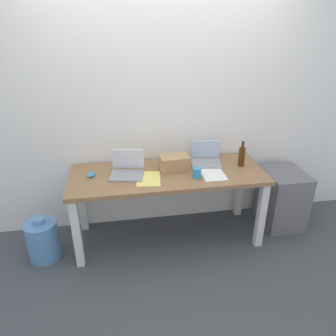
# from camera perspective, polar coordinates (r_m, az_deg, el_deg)

# --- Properties ---
(ground_plane) EXTENTS (8.00, 8.00, 0.00)m
(ground_plane) POSITION_cam_1_polar(r_m,az_deg,el_deg) (3.36, -0.00, -12.15)
(ground_plane) COLOR #42474C
(back_wall) EXTENTS (5.20, 0.08, 2.60)m
(back_wall) POSITION_cam_1_polar(r_m,az_deg,el_deg) (3.14, -1.25, 11.70)
(back_wall) COLOR white
(back_wall) RESTS_ON ground
(desk) EXTENTS (1.83, 0.68, 0.73)m
(desk) POSITION_cam_1_polar(r_m,az_deg,el_deg) (3.01, -0.00, -2.55)
(desk) COLOR olive
(desk) RESTS_ON ground
(laptop_left) EXTENTS (0.34, 0.31, 0.23)m
(laptop_left) POSITION_cam_1_polar(r_m,az_deg,el_deg) (2.94, -7.39, -0.34)
(laptop_left) COLOR gray
(laptop_left) RESTS_ON desk
(laptop_right) EXTENTS (0.32, 0.29, 0.21)m
(laptop_right) POSITION_cam_1_polar(r_m,az_deg,el_deg) (3.18, 6.84, 1.67)
(laptop_right) COLOR gray
(laptop_right) RESTS_ON desk
(beer_bottle) EXTENTS (0.06, 0.06, 0.25)m
(beer_bottle) POSITION_cam_1_polar(r_m,az_deg,el_deg) (3.15, 13.16, 2.12)
(beer_bottle) COLOR #47280F
(beer_bottle) RESTS_ON desk
(computer_mouse) EXTENTS (0.09, 0.12, 0.03)m
(computer_mouse) POSITION_cam_1_polar(r_m,az_deg,el_deg) (2.98, -13.71, -1.17)
(computer_mouse) COLOR #338CC6
(computer_mouse) RESTS_ON desk
(cardboard_box) EXTENTS (0.28, 0.19, 0.14)m
(cardboard_box) POSITION_cam_1_polar(r_m,az_deg,el_deg) (3.00, 1.20, 0.93)
(cardboard_box) COLOR tan
(cardboard_box) RESTS_ON desk
(coffee_mug) EXTENTS (0.08, 0.08, 0.09)m
(coffee_mug) POSITION_cam_1_polar(r_m,az_deg,el_deg) (2.87, 5.24, -0.88)
(coffee_mug) COLOR #338CC6
(coffee_mug) RESTS_ON desk
(paper_sheet_front_right) EXTENTS (0.21, 0.30, 0.00)m
(paper_sheet_front_right) POSITION_cam_1_polar(r_m,az_deg,el_deg) (2.98, 8.09, -1.02)
(paper_sheet_front_right) COLOR white
(paper_sheet_front_right) RESTS_ON desk
(paper_yellow_folder) EXTENTS (0.24, 0.32, 0.00)m
(paper_yellow_folder) POSITION_cam_1_polar(r_m,az_deg,el_deg) (2.86, -3.53, -1.92)
(paper_yellow_folder) COLOR #F4E06B
(paper_yellow_folder) RESTS_ON desk
(water_cooler_jug) EXTENTS (0.29, 0.29, 0.43)m
(water_cooler_jug) POSITION_cam_1_polar(r_m,az_deg,el_deg) (3.21, -21.66, -11.95)
(water_cooler_jug) COLOR #598CC6
(water_cooler_jug) RESTS_ON ground
(filing_cabinet) EXTENTS (0.40, 0.48, 0.61)m
(filing_cabinet) POSITION_cam_1_polar(r_m,az_deg,el_deg) (3.60, 19.83, -5.12)
(filing_cabinet) COLOR slate
(filing_cabinet) RESTS_ON ground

